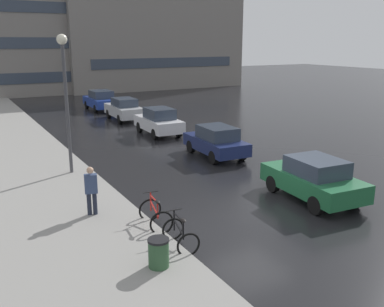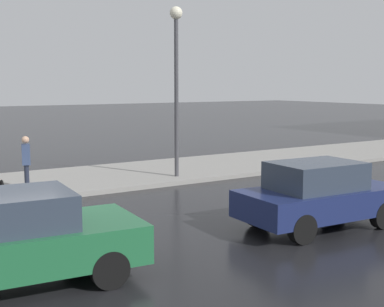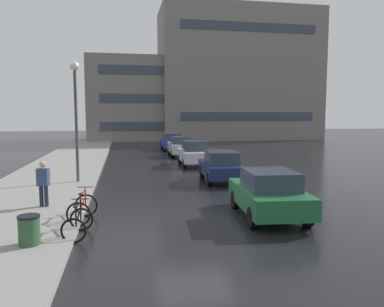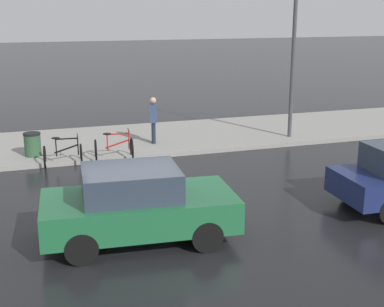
% 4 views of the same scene
% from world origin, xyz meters
% --- Properties ---
extents(ground_plane, '(140.00, 140.00, 0.00)m').
position_xyz_m(ground_plane, '(0.00, 0.00, 0.00)').
color(ground_plane, black).
extents(sidewalk_kerb, '(4.80, 60.00, 0.14)m').
position_xyz_m(sidewalk_kerb, '(-6.00, 10.00, 0.07)').
color(sidewalk_kerb, gray).
rests_on(sidewalk_kerb, ground).
extents(car_green, '(2.21, 4.07, 1.56)m').
position_xyz_m(car_green, '(2.41, -0.49, 0.79)').
color(car_green, '#1E6038').
rests_on(car_green, ground).
extents(car_navy, '(1.97, 3.96, 1.55)m').
position_xyz_m(car_navy, '(2.57, 6.25, 0.78)').
color(car_navy, navy).
rests_on(car_navy, ground).
extents(pedestrian, '(0.45, 0.33, 1.74)m').
position_xyz_m(pedestrian, '(-5.07, 1.75, 0.98)').
color(pedestrian, '#1E2333').
rests_on(pedestrian, ground).
extents(streetlamp, '(0.43, 0.43, 5.86)m').
position_xyz_m(streetlamp, '(-4.47, 6.71, 3.95)').
color(streetlamp, '#424247').
rests_on(streetlamp, ground).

